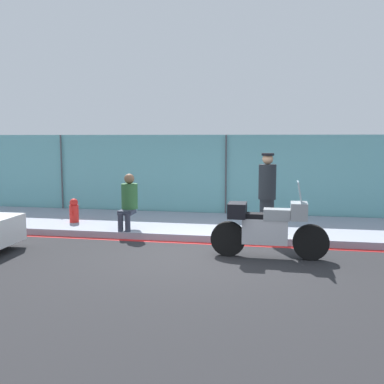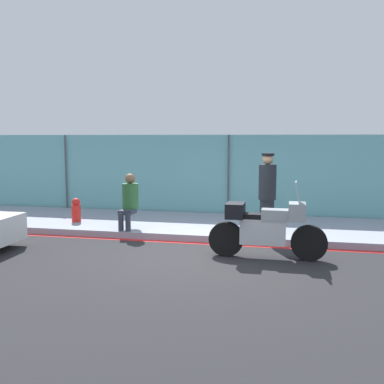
{
  "view_description": "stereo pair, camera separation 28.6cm",
  "coord_description": "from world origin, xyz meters",
  "px_view_note": "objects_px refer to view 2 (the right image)",
  "views": [
    {
      "loc": [
        1.45,
        -8.86,
        2.41
      ],
      "look_at": [
        -0.49,
        1.46,
        1.12
      ],
      "focal_mm": 42.0,
      "sensor_mm": 36.0,
      "label": 1
    },
    {
      "loc": [
        1.73,
        -8.8,
        2.41
      ],
      "look_at": [
        -0.49,
        1.46,
        1.12
      ],
      "focal_mm": 42.0,
      "sensor_mm": 36.0,
      "label": 2
    }
  ],
  "objects_px": {
    "motorcycle": "(266,227)",
    "person_seated_on_curb": "(129,198)",
    "officer_standing": "(267,193)",
    "fire_hydrant": "(76,210)"
  },
  "relations": [
    {
      "from": "motorcycle",
      "to": "person_seated_on_curb",
      "type": "height_order",
      "value": "motorcycle"
    },
    {
      "from": "motorcycle",
      "to": "officer_standing",
      "type": "bearing_deg",
      "value": 92.53
    },
    {
      "from": "fire_hydrant",
      "to": "motorcycle",
      "type": "bearing_deg",
      "value": -21.72
    },
    {
      "from": "person_seated_on_curb",
      "to": "fire_hydrant",
      "type": "distance_m",
      "value": 1.83
    },
    {
      "from": "officer_standing",
      "to": "person_seated_on_curb",
      "type": "distance_m",
      "value": 3.36
    },
    {
      "from": "officer_standing",
      "to": "motorcycle",
      "type": "bearing_deg",
      "value": -87.88
    },
    {
      "from": "officer_standing",
      "to": "person_seated_on_curb",
      "type": "relative_size",
      "value": 1.39
    },
    {
      "from": "person_seated_on_curb",
      "to": "fire_hydrant",
      "type": "xyz_separation_m",
      "value": [
        -1.7,
        0.51,
        -0.44
      ]
    },
    {
      "from": "person_seated_on_curb",
      "to": "officer_standing",
      "type": "bearing_deg",
      "value": 0.59
    },
    {
      "from": "fire_hydrant",
      "to": "officer_standing",
      "type": "bearing_deg",
      "value": -5.43
    }
  ]
}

